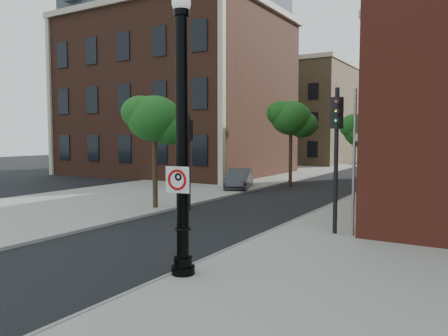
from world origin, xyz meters
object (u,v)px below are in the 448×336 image
Objects in this scene: parked_car at (239,179)px; traffic_signal_left at (189,146)px; no_parking_sign at (178,180)px; traffic_signal_right at (337,137)px; lamppost at (182,150)px.

parked_car is 8.84m from traffic_signal_left.
traffic_signal_left is at bearing -98.58° from parked_car.
no_parking_sign is 18.35m from parked_car.
traffic_signal_right is at bearing -68.19° from parked_car.
parked_car is (-7.59, 16.44, -2.52)m from lamppost.
no_parking_sign is 10.08m from traffic_signal_left.
lamppost is 9.94m from traffic_signal_left.
no_parking_sign is 0.16× the size of parked_car.
lamppost reaches higher than traffic_signal_left.
no_parking_sign is at bearing -96.75° from lamppost.
lamppost is 1.53× the size of traffic_signal_left.
parked_car is 0.91× the size of traffic_signal_left.
parked_car is at bearing 156.72° from traffic_signal_right.
no_parking_sign is 6.93m from traffic_signal_right.
no_parking_sign is (-0.02, -0.18, -0.70)m from lamppost.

